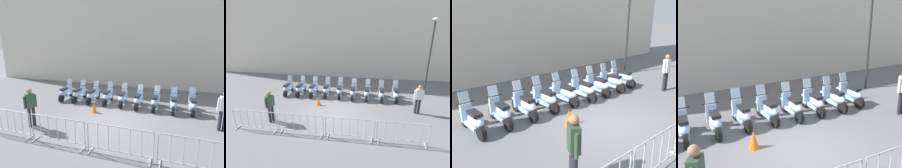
% 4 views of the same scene
% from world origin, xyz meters
% --- Properties ---
extents(ground_plane, '(120.00, 120.00, 0.00)m').
position_xyz_m(ground_plane, '(0.00, 0.00, 0.00)').
color(ground_plane, slate).
extents(motorcycle_0, '(0.56, 1.72, 1.24)m').
position_xyz_m(motorcycle_0, '(-3.67, 2.46, 0.45)').
color(motorcycle_0, black).
rests_on(motorcycle_0, ground).
extents(motorcycle_1, '(0.57, 1.73, 1.24)m').
position_xyz_m(motorcycle_1, '(-2.73, 2.44, 0.45)').
color(motorcycle_1, black).
rests_on(motorcycle_1, ground).
extents(motorcycle_2, '(0.56, 1.73, 1.24)m').
position_xyz_m(motorcycle_2, '(-1.79, 2.40, 0.45)').
color(motorcycle_2, black).
rests_on(motorcycle_2, ground).
extents(motorcycle_3, '(0.56, 1.72, 1.24)m').
position_xyz_m(motorcycle_3, '(-0.83, 2.45, 0.45)').
color(motorcycle_3, black).
rests_on(motorcycle_3, ground).
extents(motorcycle_4, '(0.56, 1.72, 1.24)m').
position_xyz_m(motorcycle_4, '(0.11, 2.37, 0.45)').
color(motorcycle_4, black).
rests_on(motorcycle_4, ground).
extents(motorcycle_5, '(0.56, 1.73, 1.24)m').
position_xyz_m(motorcycle_5, '(1.05, 2.23, 0.45)').
color(motorcycle_5, black).
rests_on(motorcycle_5, ground).
extents(motorcycle_6, '(0.58, 1.73, 1.24)m').
position_xyz_m(motorcycle_6, '(1.99, 2.20, 0.45)').
color(motorcycle_6, black).
rests_on(motorcycle_6, ground).
extents(motorcycle_7, '(0.56, 1.72, 1.24)m').
position_xyz_m(motorcycle_7, '(2.94, 2.14, 0.45)').
color(motorcycle_7, black).
rests_on(motorcycle_7, ground).
extents(motorcycle_8, '(0.56, 1.72, 1.24)m').
position_xyz_m(motorcycle_8, '(3.89, 2.21, 0.45)').
color(motorcycle_8, black).
rests_on(motorcycle_8, ground).
extents(barrier_segment_1, '(2.23, 0.53, 1.07)m').
position_xyz_m(barrier_segment_1, '(-1.26, -2.35, 0.53)').
color(barrier_segment_1, '#B2B5B7').
rests_on(barrier_segment_1, ground).
extents(street_lamp, '(0.36, 0.36, 5.26)m').
position_xyz_m(street_lamp, '(6.14, 3.53, 3.22)').
color(street_lamp, '#2D332D').
rests_on(street_lamp, ground).
extents(officer_near_row_end, '(0.55, 0.22, 1.73)m').
position_xyz_m(officer_near_row_end, '(4.80, 0.43, 0.98)').
color(officer_near_row_end, '#23232D').
rests_on(officer_near_row_end, ground).
extents(officer_mid_plaza, '(0.37, 0.48, 1.73)m').
position_xyz_m(officer_mid_plaza, '(-3.16, -1.36, 0.98)').
color(officer_mid_plaza, '#23232D').
rests_on(officer_mid_plaza, ground).
extents(traffic_cone, '(0.32, 0.32, 0.55)m').
position_xyz_m(traffic_cone, '(-1.11, 0.88, 0.28)').
color(traffic_cone, orange).
rests_on(traffic_cone, ground).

